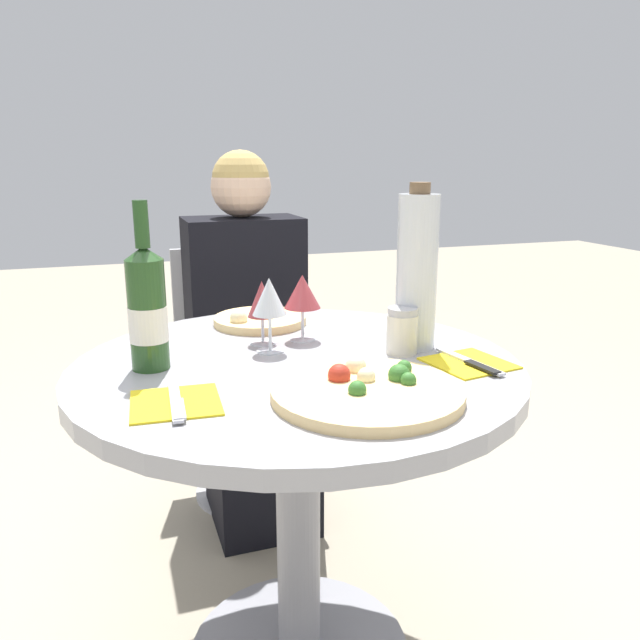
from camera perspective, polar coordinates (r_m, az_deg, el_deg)
The scene contains 13 objects.
dining_table at distance 1.35m, azimuth -2.07°, elevation -10.62°, with size 0.92×0.92×0.73m.
chair_behind_diner at distance 2.16m, azimuth -7.06°, elevation -5.11°, with size 0.42×0.42×0.84m.
seated_diner at distance 2.00m, azimuth -6.29°, elevation -3.42°, with size 0.36×0.45×1.16m.
pizza_large at distance 1.10m, azimuth 4.36°, elevation -6.40°, with size 0.34×0.34×0.05m.
pizza_small_far at distance 1.58m, azimuth -5.54°, elevation 0.05°, with size 0.23×0.23×0.05m.
wine_bottle at distance 1.26m, azimuth -15.51°, elevation 1.00°, with size 0.08×0.08×0.33m.
tall_carafe at distance 1.36m, azimuth 8.84°, elevation 4.42°, with size 0.09×0.09×0.36m.
sugar_shaker at distance 1.34m, azimuth 7.51°, elevation -0.99°, with size 0.07×0.07×0.10m.
wine_glass_back_right at distance 1.41m, azimuth -1.62°, elevation 2.53°, with size 0.08×0.08×0.15m.
wine_glass_back_left at distance 1.39m, azimuth -5.32°, elevation 1.80°, with size 0.07×0.07×0.14m.
wine_glass_front_left at distance 1.32m, azimuth -4.66°, elevation 2.02°, with size 0.07×0.07×0.16m.
place_setting_left at distance 1.10m, azimuth -13.05°, elevation -7.39°, with size 0.16×0.19×0.01m.
place_setting_right at distance 1.30m, azimuth 13.53°, elevation -3.85°, with size 0.17×0.19×0.01m.
Camera 1 is at (-0.35, -1.17, 1.13)m, focal length 35.00 mm.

